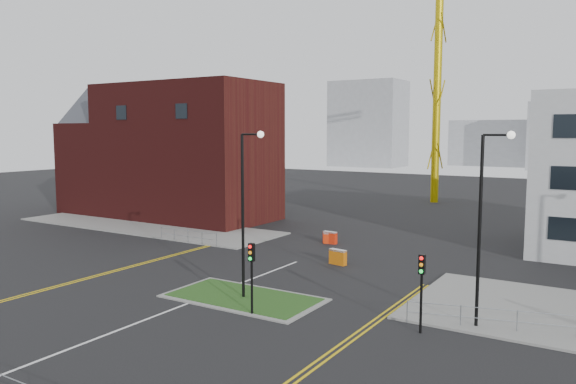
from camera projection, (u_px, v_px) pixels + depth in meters
name	position (u px, v px, depth m)	size (l,w,h in m)	color
ground	(102.00, 337.00, 25.14)	(200.00, 200.00, 0.00)	black
pavement_left	(146.00, 226.00, 54.20)	(28.00, 8.00, 0.12)	slate
island_kerb	(244.00, 298.00, 30.84)	(8.60, 4.60, 0.08)	slate
grass_island	(244.00, 297.00, 30.84)	(8.00, 4.00, 0.12)	#1E4617
brick_building	(166.00, 153.00, 60.09)	(24.20, 10.07, 14.24)	#441111
streetlamp_island	(246.00, 201.00, 30.14)	(1.46, 0.36, 9.18)	black
streetlamp_right_near	(485.00, 214.00, 25.54)	(1.46, 0.36, 9.18)	black
traffic_light_island	(251.00, 265.00, 27.81)	(0.28, 0.33, 3.65)	black
traffic_light_right	(422.00, 278.00, 25.31)	(0.28, 0.33, 3.65)	black
railing_left	(188.00, 234.00, 46.03)	(6.05, 0.05, 1.10)	gray
centre_line	(135.00, 324.00, 26.82)	(0.15, 30.00, 0.01)	silver
yellow_left_a	(131.00, 266.00, 38.30)	(0.12, 24.00, 0.01)	gold
yellow_left_b	(134.00, 266.00, 38.14)	(0.12, 24.00, 0.01)	gold
yellow_right_a	(352.00, 336.00, 25.22)	(0.12, 20.00, 0.01)	gold
yellow_right_b	(358.00, 337.00, 25.06)	(0.12, 20.00, 0.01)	gold
skyline_a	(368.00, 124.00, 146.27)	(18.00, 12.00, 22.00)	gray
skyline_d	(512.00, 143.00, 146.93)	(30.00, 12.00, 12.00)	gray
barrier_left	(330.00, 238.00, 45.88)	(1.11, 0.69, 0.88)	red
barrier_mid	(338.00, 256.00, 38.66)	(1.30, 0.63, 1.05)	#C55F0A
barrier_right	(330.00, 237.00, 45.87)	(1.22, 0.52, 0.99)	red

